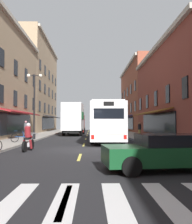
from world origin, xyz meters
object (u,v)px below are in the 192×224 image
object	(u,v)px
sedan_near	(79,128)
pedestrian_mid	(140,129)
sedan_mid	(171,151)
street_lamp_twin	(34,103)
box_truck	(74,119)
pedestrian_near	(26,129)
motorcycle_rider	(28,139)
transit_bus	(106,122)
bicycle_near	(21,138)

from	to	relation	value
sedan_near	pedestrian_mid	world-z (taller)	pedestrian_mid
pedestrian_mid	sedan_mid	bearing A→B (deg)	49.38
sedan_near	sedan_mid	distance (m)	35.79
pedestrian_mid	street_lamp_twin	bearing A→B (deg)	-12.06
box_truck	sedan_mid	bearing A→B (deg)	-77.65
street_lamp_twin	pedestrian_near	bearing A→B (deg)	121.91
pedestrian_near	street_lamp_twin	bearing A→B (deg)	-124.50
sedan_mid	street_lamp_twin	xyz separation A→B (m)	(-8.11, 13.91, 2.81)
motorcycle_rider	pedestrian_mid	xyz separation A→B (m)	(9.01, 11.94, 0.23)
transit_bus	bicycle_near	xyz separation A→B (m)	(-6.81, -3.03, -1.23)
sedan_near	bicycle_near	distance (m)	25.14
motorcycle_rider	sedan_near	bearing A→B (deg)	86.98
pedestrian_near	street_lamp_twin	distance (m)	3.43
sedan_mid	street_lamp_twin	bearing A→B (deg)	120.23
box_truck	sedan_mid	distance (m)	23.92
transit_bus	motorcycle_rider	distance (m)	9.18
bicycle_near	pedestrian_near	distance (m)	5.60
sedan_near	street_lamp_twin	distance (m)	21.92
box_truck	pedestrian_near	size ratio (longest dim) A/B	4.24
box_truck	sedan_near	world-z (taller)	box_truck
sedan_near	sedan_mid	world-z (taller)	sedan_near
bicycle_near	box_truck	bearing A→B (deg)	76.05
transit_bus	sedan_near	xyz separation A→B (m)	(-3.54, 21.90, -1.01)
pedestrian_mid	street_lamp_twin	world-z (taller)	street_lamp_twin
sedan_near	motorcycle_rider	size ratio (longest dim) A/B	2.16
sedan_near	pedestrian_near	xyz separation A→B (m)	(-4.38, -19.46, 0.33)
transit_bus	pedestrian_near	distance (m)	8.31
box_truck	sedan_near	distance (m)	12.19
box_truck	motorcycle_rider	bearing A→B (deg)	-94.80
pedestrian_near	transit_bus	bearing A→B (deg)	-83.50
bicycle_near	transit_bus	bearing A→B (deg)	23.95
motorcycle_rider	pedestrian_near	distance (m)	10.40
box_truck	pedestrian_mid	xyz separation A→B (m)	(7.56, -5.41, -1.14)
sedan_near	pedestrian_near	distance (m)	19.95
box_truck	sedan_near	bearing A→B (deg)	89.56
bicycle_near	pedestrian_near	xyz separation A→B (m)	(-1.10, 5.46, 0.55)
bicycle_near	pedestrian_mid	bearing A→B (deg)	34.56
sedan_mid	motorcycle_rider	distance (m)	8.88
sedan_mid	pedestrian_near	distance (m)	18.54
pedestrian_near	street_lamp_twin	world-z (taller)	street_lamp_twin
bicycle_near	street_lamp_twin	distance (m)	4.51
transit_bus	box_truck	world-z (taller)	box_truck
sedan_near	bicycle_near	size ratio (longest dim) A/B	2.62
sedan_mid	bicycle_near	bearing A→B (deg)	128.25
motorcycle_rider	transit_bus	bearing A→B (deg)	56.09
box_truck	motorcycle_rider	distance (m)	17.47
pedestrian_mid	motorcycle_rider	bearing A→B (deg)	20.12
sedan_near	motorcycle_rider	distance (m)	29.51
transit_bus	motorcycle_rider	size ratio (longest dim) A/B	5.55
street_lamp_twin	motorcycle_rider	bearing A→B (deg)	-79.02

